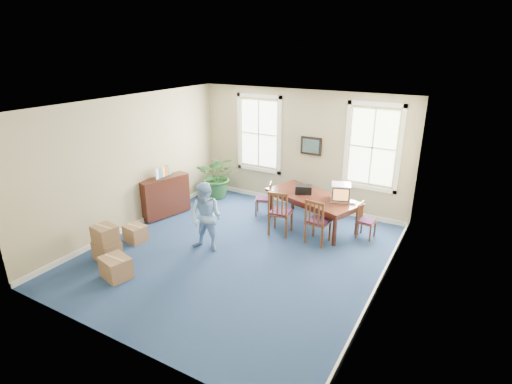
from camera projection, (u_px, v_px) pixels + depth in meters
The scene contains 25 objects.
floor at pixel (238, 253), 8.71m from camera, with size 6.50×6.50×0.00m, color navy.
ceiling at pixel (236, 105), 7.59m from camera, with size 6.50×6.50×0.00m, color white.
wall_back at pixel (301, 150), 10.80m from camera, with size 6.50×6.50×0.00m, color tan.
wall_front at pixel (112, 251), 5.51m from camera, with size 6.50×6.50×0.00m, color tan.
wall_left at pixel (131, 164), 9.55m from camera, with size 6.50×6.50×0.00m, color tan.
wall_right at pixel (387, 213), 6.76m from camera, with size 6.50×6.50×0.00m, color tan.
baseboard_back at pixel (299, 203), 11.31m from camera, with size 6.00×0.04×0.12m, color white.
baseboard_left at pixel (139, 222), 10.07m from camera, with size 0.04×6.50×0.12m, color white.
baseboard_right at pixel (376, 290), 7.31m from camera, with size 0.04×6.50×0.12m, color white.
window_left at pixel (259, 134), 11.28m from camera, with size 1.40×0.12×2.20m, color white, non-canonical shape.
window_right at pixel (373, 147), 9.80m from camera, with size 1.40×0.12×2.20m, color white, non-canonical shape.
wall_picture at pixel (311, 146), 10.57m from camera, with size 0.58×0.06×0.48m, color black, non-canonical shape.
conference_table at pixel (312, 210), 9.93m from camera, with size 2.32×1.06×0.79m, color #3F1910, non-canonical shape.
crt_tv at pixel (341, 192), 9.44m from camera, with size 0.44×0.48×0.40m, color #B7B7BC, non-canonical shape.
game_console at pixel (353, 202), 9.32m from camera, with size 0.14×0.17×0.04m, color white.
equipment_bag at pixel (304, 189), 9.92m from camera, with size 0.40×0.26×0.20m, color black.
chair_near_left at pixel (281, 212), 9.45m from camera, with size 0.50×0.50×1.11m, color brown, non-canonical shape.
chair_near_right at pixel (318, 221), 9.01m from camera, with size 0.48×0.48×1.08m, color brown, non-canonical shape.
chair_end_left at pixel (263, 199), 10.55m from camera, with size 0.40×0.40×0.90m, color brown, non-canonical shape.
chair_end_right at pixel (367, 221), 9.28m from camera, with size 0.38×0.38×0.84m, color brown, non-canonical shape.
man at pixel (206, 217), 8.60m from camera, with size 0.76×0.59×1.55m, color #7FA8D9.
credenza at pixel (165, 197), 10.45m from camera, with size 0.38×1.32×1.03m, color #3F1910.
brochure_rack at pixel (164, 173), 10.20m from camera, with size 0.13×0.71×0.31m, color #99999E, non-canonical shape.
potted_plant at pixel (218, 176), 11.69m from camera, with size 1.17×1.02×1.30m, color #225424.
cardboard_boxes at pixel (117, 242), 8.33m from camera, with size 1.40×1.40×0.80m, color #916845, non-canonical shape.
Camera 1 is at (4.15, -6.50, 4.29)m, focal length 28.00 mm.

